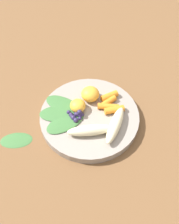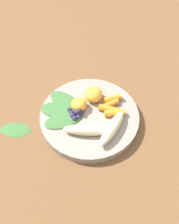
{
  "view_description": "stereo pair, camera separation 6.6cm",
  "coord_description": "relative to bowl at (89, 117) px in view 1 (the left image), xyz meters",
  "views": [
    {
      "loc": [
        0.33,
        -0.23,
        0.56
      ],
      "look_at": [
        0.0,
        0.0,
        0.04
      ],
      "focal_mm": 38.24,
      "sensor_mm": 36.0,
      "label": 1
    },
    {
      "loc": [
        0.36,
        -0.17,
        0.56
      ],
      "look_at": [
        0.0,
        0.0,
        0.04
      ],
      "focal_mm": 38.24,
      "sensor_mm": 36.0,
      "label": 2
    }
  ],
  "objects": [
    {
      "name": "banana_peeled_left",
      "position": [
        0.08,
        0.03,
        0.03
      ],
      "size": [
        0.09,
        0.12,
        0.03
      ],
      "primitive_type": "ellipsoid",
      "rotation": [
        0.0,
        0.0,
        8.44
      ],
      "color": "beige",
      "rests_on": "bowl"
    },
    {
      "name": "kale_leaf_rear",
      "position": [
        -0.01,
        -0.07,
        0.02
      ],
      "size": [
        0.06,
        0.11,
        0.0
      ],
      "primitive_type": "ellipsoid",
      "rotation": [
        0.0,
        0.0,
        10.96
      ],
      "color": "#3D7038",
      "rests_on": "bowl"
    },
    {
      "name": "blueberry_pile",
      "position": [
        -0.01,
        -0.04,
        0.02
      ],
      "size": [
        0.05,
        0.04,
        0.03
      ],
      "color": "#2D234C",
      "rests_on": "bowl"
    },
    {
      "name": "carrot_mid_left",
      "position": [
        0.01,
        0.06,
        0.02
      ],
      "size": [
        0.05,
        0.06,
        0.02
      ],
      "primitive_type": "cylinder",
      "rotation": [
        0.0,
        1.57,
        7.16
      ],
      "color": "orange",
      "rests_on": "bowl"
    },
    {
      "name": "kale_leaf_stray",
      "position": [
        -0.06,
        -0.2,
        -0.01
      ],
      "size": [
        0.09,
        0.1,
        0.01
      ],
      "primitive_type": "ellipsoid",
      "rotation": [
        0.0,
        0.0,
        4.18
      ],
      "color": "#3D7038",
      "rests_on": "ground_plane"
    },
    {
      "name": "kale_leaf_right",
      "position": [
        -0.05,
        -0.07,
        0.02
      ],
      "size": [
        0.11,
        0.13,
        0.0
      ],
      "primitive_type": "ellipsoid",
      "rotation": [
        0.0,
        0.0,
        10.43
      ],
      "color": "#3D7038",
      "rests_on": "bowl"
    },
    {
      "name": "carrot_front",
      "position": [
        0.03,
        0.06,
        0.02
      ],
      "size": [
        0.04,
        0.06,
        0.02
      ],
      "primitive_type": "cylinder",
      "rotation": [
        0.0,
        1.57,
        7.46
      ],
      "color": "orange",
      "rests_on": "bowl"
    },
    {
      "name": "bowl",
      "position": [
        0.0,
        0.0,
        0.0
      ],
      "size": [
        0.28,
        0.28,
        0.03
      ],
      "primitive_type": "cylinder",
      "color": "gray",
      "rests_on": "ground_plane"
    },
    {
      "name": "carrot_mid_right",
      "position": [
        0.0,
        0.06,
        0.02
      ],
      "size": [
        0.02,
        0.05,
        0.02
      ],
      "primitive_type": "cylinder",
      "rotation": [
        0.0,
        1.57,
        7.92
      ],
      "color": "orange",
      "rests_on": "bowl"
    },
    {
      "name": "banana_peeled_right",
      "position": [
        0.05,
        -0.03,
        0.03
      ],
      "size": [
        0.08,
        0.12,
        0.03
      ],
      "primitive_type": "ellipsoid",
      "rotation": [
        0.0,
        0.0,
        7.36
      ],
      "color": "beige",
      "rests_on": "bowl"
    },
    {
      "name": "orange_segment_far",
      "position": [
        -0.05,
        0.03,
        0.03
      ],
      "size": [
        0.05,
        0.05,
        0.04
      ],
      "primitive_type": "ellipsoid",
      "color": "#F4A833",
      "rests_on": "bowl"
    },
    {
      "name": "carrot_rear",
      "position": [
        -0.01,
        0.08,
        0.02
      ],
      "size": [
        0.03,
        0.05,
        0.02
      ],
      "primitive_type": "cylinder",
      "rotation": [
        0.0,
        1.57,
        7.72
      ],
      "color": "orange",
      "rests_on": "bowl"
    },
    {
      "name": "orange_segment_near",
      "position": [
        -0.03,
        -0.02,
        0.03
      ],
      "size": [
        0.04,
        0.04,
        0.03
      ],
      "primitive_type": "ellipsoid",
      "color": "#F4A833",
      "rests_on": "bowl"
    },
    {
      "name": "ground_plane",
      "position": [
        0.0,
        0.0,
        -0.01
      ],
      "size": [
        2.4,
        2.4,
        0.0
      ],
      "primitive_type": "plane",
      "color": "brown"
    },
    {
      "name": "kale_leaf_left",
      "position": [
        -0.07,
        -0.04,
        0.02
      ],
      "size": [
        0.13,
        0.1,
        0.0
      ],
      "primitive_type": "ellipsoid",
      "rotation": [
        0.0,
        0.0,
        9.87
      ],
      "color": "#3D7038",
      "rests_on": "bowl"
    }
  ]
}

